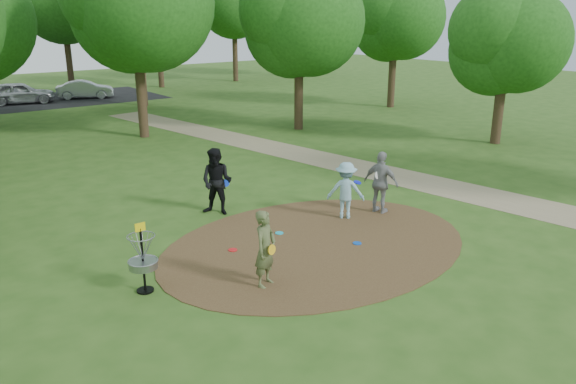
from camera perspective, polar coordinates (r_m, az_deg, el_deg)
ground at (r=14.32m, az=2.94°, el=-5.35°), size 100.00×100.00×0.00m
dirt_clearing at (r=14.32m, az=2.95°, el=-5.32°), size 8.40×8.40×0.02m
footpath at (r=20.08m, az=13.42°, el=1.01°), size 7.55×39.89×0.01m
parking_lot at (r=41.74m, az=-22.81°, el=8.61°), size 14.00×8.00×0.01m
player_observer_with_disc at (r=11.93m, az=-2.32°, el=-5.79°), size 0.73×0.63×1.70m
player_throwing_with_disc at (r=15.95m, az=5.89°, el=0.15°), size 1.23×1.19×1.64m
player_walking_with_disc at (r=16.29m, az=-7.24°, el=1.05°), size 1.16×1.20×1.96m
player_waiting_with_disc at (r=16.49m, az=9.44°, el=0.94°), size 0.73×1.16×1.84m
disc_ground_cyan at (r=14.96m, az=-0.90°, el=-4.18°), size 0.22×0.22×0.02m
disc_ground_blue at (r=14.42m, az=7.03°, el=-5.18°), size 0.22×0.22×0.02m
disc_ground_red at (r=13.99m, az=-5.64°, el=-5.87°), size 0.22×0.22×0.02m
car_left at (r=40.67m, az=-25.61°, el=9.07°), size 4.46×2.54×1.43m
car_right at (r=41.67m, az=-19.92°, el=9.76°), size 3.95×2.62×1.23m
disc_golf_basket at (r=12.04m, az=-14.58°, el=-6.03°), size 0.63×0.63×1.54m
tree_ring at (r=22.92m, az=-13.35°, el=16.34°), size 37.00×45.72×9.38m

